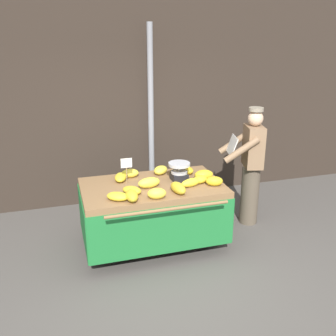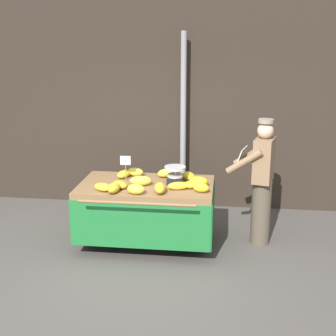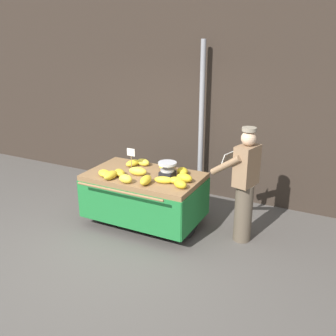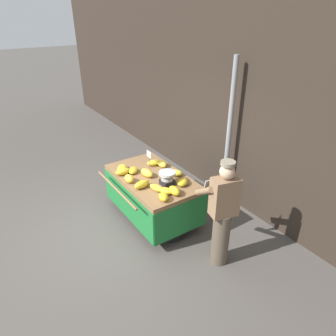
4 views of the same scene
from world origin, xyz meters
name	(u,v)px [view 4 (image 4 of 4)]	position (x,y,z in m)	size (l,w,h in m)	color
ground_plane	(105,234)	(0.00, 0.00, 0.00)	(60.00, 60.00, 0.00)	#514C47
back_wall	(230,94)	(0.00, 2.70, 2.06)	(16.00, 0.24, 4.13)	#332821
street_pole	(229,137)	(0.40, 2.38, 1.41)	(0.09, 0.09, 2.82)	gray
banana_cart	(153,188)	(0.04, 0.96, 0.64)	(1.78, 1.25, 0.86)	olive
weighing_scale	(167,178)	(0.42, 1.02, 0.98)	(0.28, 0.28, 0.24)	black
price_sign	(149,156)	(-0.25, 1.08, 1.11)	(0.14, 0.01, 0.34)	#997A51
banana_bunch_0	(147,173)	(-0.02, 0.89, 0.93)	(0.14, 0.28, 0.13)	yellow
banana_bunch_1	(133,170)	(-0.26, 0.75, 0.91)	(0.15, 0.24, 0.10)	gold
banana_bunch_2	(123,172)	(-0.30, 0.57, 0.92)	(0.14, 0.27, 0.12)	gold
banana_bunch_3	(174,191)	(0.73, 0.95, 0.93)	(0.15, 0.25, 0.13)	gold
banana_bunch_4	(157,188)	(0.49, 0.78, 0.91)	(0.11, 0.28, 0.10)	yellow
banana_bunch_5	(129,179)	(-0.01, 0.54, 0.93)	(0.14, 0.22, 0.13)	yellow
banana_bunch_6	(122,168)	(-0.45, 0.62, 0.91)	(0.17, 0.26, 0.09)	yellow
banana_bunch_7	(182,182)	(0.58, 1.22, 0.92)	(0.17, 0.23, 0.11)	gold
banana_bunch_8	(163,197)	(0.78, 0.72, 0.92)	(0.14, 0.21, 0.12)	gold
banana_bunch_9	(162,164)	(-0.17, 1.31, 0.92)	(0.14, 0.23, 0.11)	yellow
banana_bunch_10	(166,191)	(0.64, 0.85, 0.91)	(0.15, 0.21, 0.10)	gold
banana_bunch_11	(176,173)	(0.25, 1.31, 0.92)	(0.16, 0.23, 0.11)	yellow
banana_bunch_12	(154,163)	(-0.31, 1.21, 0.91)	(0.15, 0.26, 0.10)	yellow
banana_bunch_13	(142,184)	(0.27, 0.62, 0.93)	(0.14, 0.29, 0.13)	gold
vendor_person	(222,214)	(1.55, 1.21, 0.87)	(0.66, 0.61, 1.71)	brown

